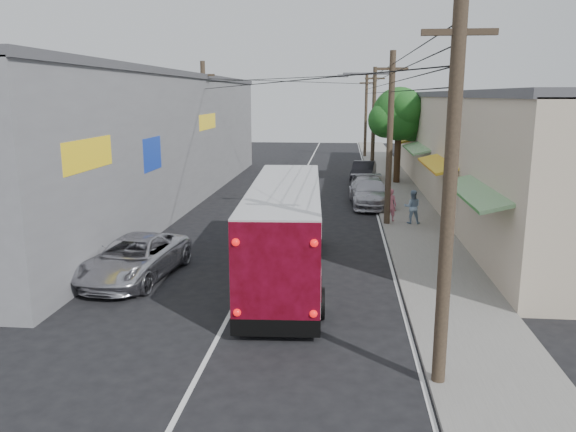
% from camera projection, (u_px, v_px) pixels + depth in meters
% --- Properties ---
extents(ground, '(120.00, 120.00, 0.00)m').
position_uv_depth(ground, '(219.00, 336.00, 14.40)').
color(ground, black).
rests_on(ground, ground).
extents(sidewalk, '(3.00, 80.00, 0.12)m').
position_uv_depth(sidewalk, '(400.00, 198.00, 33.21)').
color(sidewalk, slate).
rests_on(sidewalk, ground).
extents(building_right, '(7.09, 40.00, 6.25)m').
position_uv_depth(building_right, '(474.00, 144.00, 34.07)').
color(building_right, beige).
rests_on(building_right, ground).
extents(building_left, '(7.20, 36.00, 7.25)m').
position_uv_depth(building_left, '(140.00, 138.00, 31.95)').
color(building_left, gray).
rests_on(building_left, ground).
extents(utility_poles, '(11.80, 45.28, 8.00)m').
position_uv_depth(utility_poles, '(344.00, 128.00, 33.00)').
color(utility_poles, '#473828').
rests_on(utility_poles, ground).
extents(street_tree, '(4.40, 4.00, 6.60)m').
position_uv_depth(street_tree, '(400.00, 116.00, 38.06)').
color(street_tree, '#3F2B19').
rests_on(street_tree, ground).
extents(coach_bus, '(3.00, 11.00, 3.14)m').
position_uv_depth(coach_bus, '(286.00, 229.00, 19.00)').
color(coach_bus, silver).
rests_on(coach_bus, ground).
extents(jeepney, '(2.84, 5.29, 1.41)m').
position_uv_depth(jeepney, '(135.00, 258.00, 18.79)').
color(jeepney, silver).
rests_on(jeepney, ground).
extents(parked_suv, '(2.43, 5.37, 1.52)m').
position_uv_depth(parked_suv, '(370.00, 192.00, 31.17)').
color(parked_suv, '#AAA9B1').
rests_on(parked_suv, ground).
extents(parked_car_mid, '(1.85, 3.98, 1.32)m').
position_uv_depth(parked_car_mid, '(365.00, 185.00, 34.16)').
color(parked_car_mid, '#232227').
rests_on(parked_car_mid, ground).
extents(parked_car_far, '(2.03, 4.46, 1.42)m').
position_uv_depth(parked_car_far, '(364.00, 171.00, 40.07)').
color(parked_car_far, black).
rests_on(parked_car_far, ground).
extents(pedestrian_near, '(0.67, 0.57, 1.57)m').
position_uv_depth(pedestrian_near, '(391.00, 205.00, 26.91)').
color(pedestrian_near, '#D16E86').
rests_on(pedestrian_near, sidewalk).
extents(pedestrian_far, '(0.80, 0.64, 1.59)m').
position_uv_depth(pedestrian_far, '(412.00, 207.00, 26.34)').
color(pedestrian_far, '#809DBA').
rests_on(pedestrian_far, sidewalk).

